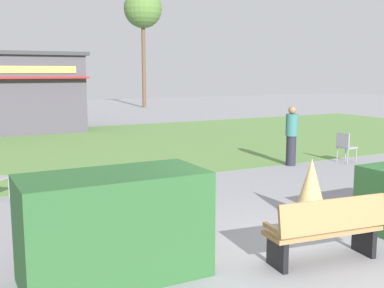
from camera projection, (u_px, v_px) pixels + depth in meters
ground_plane at (312, 256)px, 6.86m from camera, size 80.00×80.00×0.00m
lawn_patch at (90, 146)px, 17.02m from camera, size 36.00×12.00×0.01m
park_bench at (326, 229)px, 6.56m from camera, size 1.75×0.71×0.95m
hedge_left at (115, 226)px, 6.04m from camera, size 2.34×1.10×1.38m
ornamental_grass_behind_left at (311, 189)px, 8.48m from camera, size 0.65×0.65×1.13m
ornamental_grass_behind_right at (152, 210)px, 7.52m from camera, size 0.77×0.77×0.96m
ornamental_grass_behind_center at (183, 215)px, 6.73m from camera, size 0.73×0.73×1.26m
cafe_chair_west at (345, 145)px, 13.88m from camera, size 0.48×0.48×0.89m
person_strolling at (291, 135)px, 13.43m from camera, size 0.34×0.34×1.69m
parked_car_center_slot at (20, 105)px, 28.68m from camera, size 4.36×2.38×1.20m
tree_center_bg at (143, 10)px, 34.68m from camera, size 2.80×2.80×8.64m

